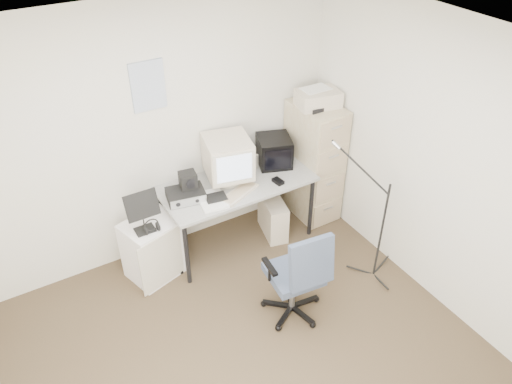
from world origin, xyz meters
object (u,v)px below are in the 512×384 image
filing_cabinet (314,162)px  side_cart (154,248)px  desk (238,212)px  office_chair (294,272)px

filing_cabinet → side_cart: filing_cabinet is taller
desk → filing_cabinet: bearing=1.8°
filing_cabinet → office_chair: (-1.01, -1.12, -0.18)m
filing_cabinet → side_cart: bearing=-178.6°
filing_cabinet → office_chair: size_ratio=1.37×
office_chair → side_cart: bearing=134.8°
desk → side_cart: bearing=-179.0°
desk → office_chair: (-0.06, -1.09, 0.11)m
desk → office_chair: office_chair is taller
office_chair → side_cart: office_chair is taller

